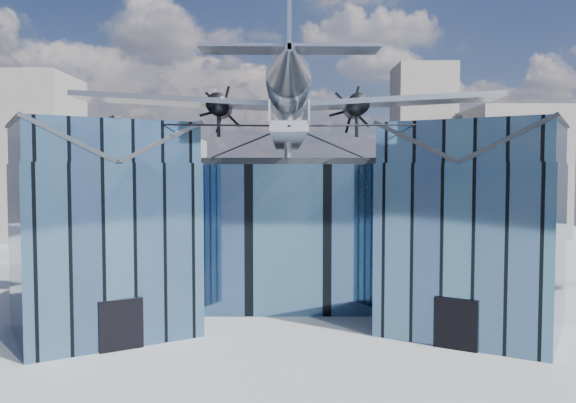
{
  "coord_description": "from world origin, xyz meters",
  "views": [
    {
      "loc": [
        -0.2,
        -32.53,
        9.01
      ],
      "look_at": [
        0.0,
        2.0,
        7.2
      ],
      "focal_mm": 35.0,
      "sensor_mm": 36.0,
      "label": 1
    }
  ],
  "objects": [
    {
      "name": "ground_plane",
      "position": [
        0.0,
        0.0,
        0.0
      ],
      "size": [
        120.0,
        120.0,
        0.0
      ],
      "primitive_type": "plane",
      "color": "gray"
    },
    {
      "name": "museum",
      "position": [
        0.0,
        5.82,
        5.54
      ],
      "size": [
        32.88,
        24.5,
        17.6
      ],
      "color": "#436789",
      "rests_on": "ground"
    },
    {
      "name": "bg_towers",
      "position": [
        1.45,
        50.49,
        10.01
      ],
      "size": [
        77.0,
        24.5,
        26.0
      ],
      "color": "slate",
      "rests_on": "ground"
    }
  ]
}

